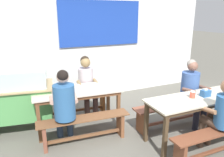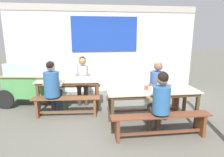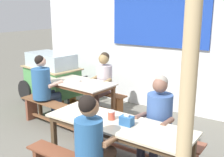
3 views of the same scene
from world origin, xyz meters
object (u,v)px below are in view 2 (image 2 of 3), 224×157
at_px(bench_far_back, 73,91).
at_px(bench_far_front, 66,104).
at_px(dining_table_far, 69,82).
at_px(person_right_near_table, 158,85).
at_px(person_near_front, 160,100).
at_px(condiment_jar, 146,87).
at_px(dining_table_near, 152,94).
at_px(person_center_facing, 83,77).
at_px(soup_bowl, 73,78).
at_px(bench_near_back, 144,102).
at_px(food_cart, 31,80).
at_px(person_left_back_turned, 52,85).
at_px(tissue_box, 159,87).
at_px(bench_near_front, 161,122).

distance_m(bench_far_back, bench_far_front, 1.10).
xyz_separation_m(dining_table_far, bench_far_back, (0.05, 0.55, -0.40)).
bearing_deg(dining_table_far, person_right_near_table, -20.21).
height_order(person_near_front, condiment_jar, person_near_front).
relative_size(dining_table_far, dining_table_near, 0.87).
bearing_deg(person_right_near_table, person_center_facing, 145.20).
relative_size(person_center_facing, soup_bowl, 10.44).
bearing_deg(dining_table_near, soup_bowl, 143.55).
xyz_separation_m(dining_table_near, person_center_facing, (-1.44, 1.69, 0.04)).
bearing_deg(bench_far_back, dining_table_near, -45.96).
height_order(bench_near_back, food_cart, food_cart).
height_order(person_left_back_turned, person_right_near_table, person_left_back_turned).
xyz_separation_m(person_near_front, condiment_jar, (-0.09, 0.52, 0.10)).
distance_m(bench_far_back, person_left_back_turned, 1.17).
bearing_deg(dining_table_near, tissue_box, -4.17).
bearing_deg(food_cart, bench_far_front, -43.81).
bearing_deg(person_right_near_table, bench_far_back, 147.24).
relative_size(dining_table_near, bench_far_front, 1.20).
height_order(person_center_facing, person_left_back_turned, person_left_back_turned).
xyz_separation_m(food_cart, tissue_box, (2.97, -1.69, 0.15)).
relative_size(bench_far_back, person_near_front, 1.26).
relative_size(bench_far_back, person_center_facing, 1.23).
xyz_separation_m(dining_table_near, condiment_jar, (-0.12, 0.03, 0.14)).
bearing_deg(tissue_box, bench_far_front, 159.98).
xyz_separation_m(condiment_jar, soup_bowl, (-1.57, 1.21, -0.04)).
xyz_separation_m(food_cart, person_near_front, (2.82, -2.16, 0.05)).
relative_size(bench_near_back, person_left_back_turned, 1.38).
bearing_deg(person_right_near_table, dining_table_far, 159.79).
distance_m(person_left_back_turned, soup_bowl, 0.64).
height_order(bench_far_back, bench_far_front, same).
distance_m(person_center_facing, person_near_front, 2.59).
bearing_deg(condiment_jar, food_cart, 148.87).
distance_m(person_right_near_table, tissue_box, 0.53).
height_order(person_right_near_table, condiment_jar, person_right_near_table).
height_order(dining_table_near, condiment_jar, condiment_jar).
relative_size(condiment_jar, soup_bowl, 0.94).
bearing_deg(dining_table_far, person_left_back_turned, -126.65).
relative_size(food_cart, soup_bowl, 14.23).
xyz_separation_m(person_center_facing, person_right_near_table, (1.75, -1.21, 0.00)).
distance_m(dining_table_far, person_right_near_table, 2.23).
distance_m(bench_far_back, bench_near_front, 2.91).
xyz_separation_m(bench_near_front, tissue_box, (0.14, 0.54, 0.52)).
distance_m(bench_far_back, person_center_facing, 0.54).
height_order(dining_table_far, condiment_jar, condiment_jar).
distance_m(food_cart, tissue_box, 3.42).
bearing_deg(soup_bowl, person_near_front, -46.21).
distance_m(dining_table_far, bench_far_back, 0.68).
xyz_separation_m(tissue_box, soup_bowl, (-1.82, 1.26, -0.04)).
distance_m(dining_table_far, person_left_back_turned, 0.58).
bearing_deg(person_right_near_table, person_left_back_turned, 172.84).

